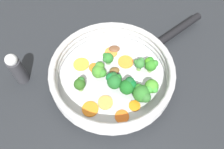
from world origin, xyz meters
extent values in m
plane|color=black|center=(0.00, 0.00, 0.00)|extent=(4.00, 4.00, 0.00)
cylinder|color=#B2B5B7|center=(0.00, 0.00, 0.01)|extent=(0.32, 0.32, 0.02)
torus|color=#B0B1B4|center=(0.00, 0.00, 0.02)|extent=(0.34, 0.34, 0.02)
torus|color=#B0B1B4|center=(0.00, 0.00, 0.04)|extent=(0.34, 0.34, 0.02)
torus|color=#B0B1B4|center=(0.00, 0.00, 0.06)|extent=(0.34, 0.34, 0.02)
cylinder|color=black|center=(-0.12, 0.24, 0.03)|extent=(0.12, 0.20, 0.02)
sphere|color=#AFB5BA|center=(-0.03, 0.15, 0.02)|extent=(0.01, 0.01, 0.01)
sphere|color=#B2B5B5|center=(-0.10, 0.12, 0.02)|extent=(0.01, 0.01, 0.01)
cylinder|color=orange|center=(-0.06, -0.08, 0.02)|extent=(0.06, 0.06, 0.00)
cylinder|color=orange|center=(0.08, -0.08, 0.02)|extent=(0.06, 0.06, 0.00)
cylinder|color=orange|center=(-0.04, -0.04, 0.02)|extent=(0.03, 0.03, 0.01)
cylinder|color=orange|center=(-0.09, 0.02, 0.02)|extent=(0.05, 0.05, 0.00)
cylinder|color=orange|center=(0.12, 0.00, 0.02)|extent=(0.04, 0.04, 0.00)
cylinder|color=orange|center=(-0.04, 0.05, 0.02)|extent=(0.06, 0.06, 0.00)
cylinder|color=#EA8E41|center=(0.07, -0.03, 0.02)|extent=(0.06, 0.06, 0.01)
cylinder|color=orange|center=(0.10, 0.04, 0.02)|extent=(0.04, 0.04, 0.00)
cylinder|color=#78A55B|center=(-0.01, -0.04, 0.02)|extent=(0.01, 0.01, 0.02)
sphere|color=#3A7826|center=(-0.01, -0.04, 0.04)|extent=(0.04, 0.04, 0.04)
sphere|color=#317326|center=(0.00, -0.03, 0.05)|extent=(0.02, 0.02, 0.02)
sphere|color=#38762C|center=(-0.02, -0.03, 0.05)|extent=(0.02, 0.02, 0.02)
sphere|color=#397424|center=(-0.02, -0.03, 0.05)|extent=(0.02, 0.02, 0.02)
cylinder|color=#86AB66|center=(0.08, 0.06, 0.02)|extent=(0.01, 0.01, 0.01)
sphere|color=#286625|center=(0.08, 0.06, 0.04)|extent=(0.05, 0.05, 0.05)
sphere|color=#2C6229|center=(0.09, 0.07, 0.04)|extent=(0.03, 0.03, 0.03)
sphere|color=#25671E|center=(0.06, 0.06, 0.05)|extent=(0.02, 0.02, 0.02)
cylinder|color=#7EA45D|center=(0.05, 0.03, 0.02)|extent=(0.01, 0.01, 0.02)
sphere|color=#16591C|center=(0.05, 0.03, 0.04)|extent=(0.04, 0.04, 0.04)
sphere|color=#0D5321|center=(0.05, 0.04, 0.05)|extent=(0.02, 0.02, 0.02)
sphere|color=#164F24|center=(0.04, 0.04, 0.05)|extent=(0.03, 0.03, 0.03)
cylinder|color=#6E944A|center=(0.00, 0.11, 0.02)|extent=(0.01, 0.01, 0.02)
sphere|color=#2B7320|center=(0.00, 0.11, 0.04)|extent=(0.03, 0.03, 0.03)
sphere|color=#2F7727|center=(0.00, 0.12, 0.05)|extent=(0.02, 0.02, 0.02)
sphere|color=#257420|center=(-0.01, 0.11, 0.05)|extent=(0.02, 0.02, 0.02)
sphere|color=#347718|center=(-0.01, 0.10, 0.05)|extent=(0.02, 0.02, 0.02)
cylinder|color=#6A9356|center=(0.03, 0.00, 0.02)|extent=(0.01, 0.01, 0.02)
sphere|color=#1C5A23|center=(0.03, 0.00, 0.04)|extent=(0.04, 0.04, 0.04)
sphere|color=#19591D|center=(0.03, 0.01, 0.05)|extent=(0.02, 0.02, 0.02)
sphere|color=#1C5223|center=(0.02, 0.00, 0.05)|extent=(0.02, 0.02, 0.02)
sphere|color=#135E28|center=(0.02, -0.01, 0.05)|extent=(0.03, 0.03, 0.03)
cylinder|color=#6E945C|center=(-0.05, 0.00, 0.02)|extent=(0.01, 0.01, 0.02)
sphere|color=#276926|center=(-0.05, 0.00, 0.04)|extent=(0.03, 0.03, 0.03)
sphere|color=#29622E|center=(-0.05, -0.01, 0.04)|extent=(0.01, 0.01, 0.01)
sphere|color=#2A6F22|center=(-0.06, -0.01, 0.04)|extent=(0.02, 0.02, 0.02)
cylinder|color=#5D8548|center=(0.07, 0.09, 0.02)|extent=(0.01, 0.01, 0.02)
sphere|color=#408828|center=(0.07, 0.09, 0.04)|extent=(0.04, 0.04, 0.04)
sphere|color=#378D31|center=(0.08, 0.10, 0.05)|extent=(0.02, 0.02, 0.02)
sphere|color=green|center=(0.07, 0.08, 0.05)|extent=(0.02, 0.02, 0.02)
cylinder|color=#679545|center=(-0.01, 0.08, 0.03)|extent=(0.01, 0.01, 0.02)
sphere|color=#306D30|center=(-0.01, 0.08, 0.05)|extent=(0.03, 0.03, 0.03)
sphere|color=#366B39|center=(-0.02, 0.09, 0.05)|extent=(0.02, 0.02, 0.02)
sphere|color=#31692E|center=(-0.02, 0.07, 0.05)|extent=(0.02, 0.02, 0.02)
cylinder|color=#6A9145|center=(0.02, -0.09, 0.02)|extent=(0.01, 0.01, 0.02)
sphere|color=#265119|center=(0.02, -0.09, 0.04)|extent=(0.03, 0.03, 0.03)
sphere|color=#2A5115|center=(0.01, -0.09, 0.05)|extent=(0.02, 0.02, 0.02)
sphere|color=#2F4920|center=(0.01, -0.08, 0.05)|extent=(0.01, 0.01, 0.01)
sphere|color=#215921|center=(0.01, -0.08, 0.05)|extent=(0.02, 0.02, 0.02)
ellipsoid|color=brown|center=(-0.10, 0.03, 0.02)|extent=(0.03, 0.04, 0.01)
ellipsoid|color=brown|center=(-0.02, 0.01, 0.02)|extent=(0.02, 0.03, 0.01)
cylinder|color=#333338|center=(-0.06, -0.25, 0.04)|extent=(0.04, 0.04, 0.08)
sphere|color=silver|center=(-0.06, -0.25, 0.09)|extent=(0.03, 0.03, 0.03)
camera|label=1|loc=(0.32, -0.07, 0.54)|focal=35.00mm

